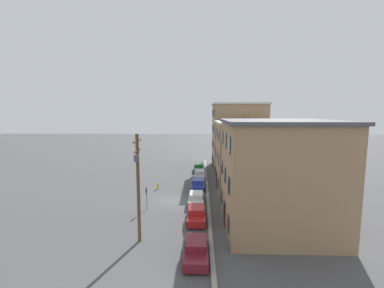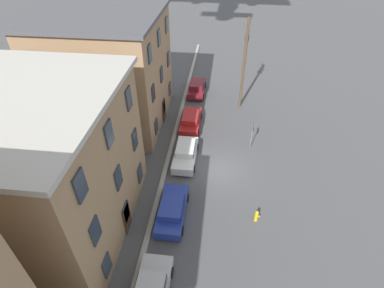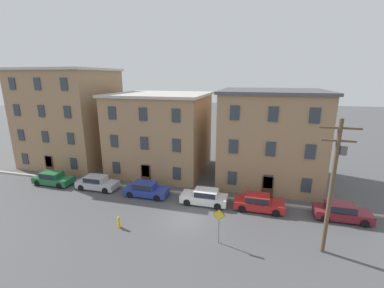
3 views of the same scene
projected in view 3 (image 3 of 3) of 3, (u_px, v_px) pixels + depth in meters
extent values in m
plane|color=#4C4C4F|center=(187.00, 218.00, 21.99)|extent=(200.00, 200.00, 0.00)
cube|color=#9E998E|center=(199.00, 195.00, 26.18)|extent=(56.00, 0.36, 0.16)
cube|color=#9E7A56|center=(71.00, 118.00, 35.31)|extent=(10.96, 9.57, 12.53)
cube|color=#B7B2A8|center=(65.00, 70.00, 33.67)|extent=(11.46, 10.07, 0.30)
cube|color=#2D3842|center=(25.00, 159.00, 32.87)|extent=(0.90, 0.10, 1.40)
cube|color=#2D3842|center=(21.00, 135.00, 32.07)|extent=(0.90, 0.10, 1.40)
cube|color=#2D3842|center=(17.00, 110.00, 31.27)|extent=(0.90, 0.10, 1.40)
cube|color=#2D3842|center=(12.00, 84.00, 30.48)|extent=(0.90, 0.10, 1.40)
cube|color=#2D3842|center=(49.00, 161.00, 31.97)|extent=(0.90, 0.10, 1.40)
cube|color=#2D3842|center=(45.00, 137.00, 31.17)|extent=(0.90, 0.10, 1.40)
cube|color=#2D3842|center=(41.00, 111.00, 30.37)|extent=(0.90, 0.10, 1.40)
cube|color=#2D3842|center=(37.00, 84.00, 29.58)|extent=(0.90, 0.10, 1.40)
cube|color=#2D3842|center=(74.00, 164.00, 31.07)|extent=(0.90, 0.10, 1.40)
cube|color=#2D3842|center=(71.00, 139.00, 30.27)|extent=(0.90, 0.10, 1.40)
cube|color=#2D3842|center=(67.00, 112.00, 29.48)|extent=(0.90, 0.10, 1.40)
cube|color=#2D3842|center=(64.00, 84.00, 28.68)|extent=(0.90, 0.10, 1.40)
cube|color=#472D1E|center=(49.00, 165.00, 32.09)|extent=(1.10, 0.10, 2.20)
cube|color=#9E7A56|center=(161.00, 134.00, 32.65)|extent=(11.04, 9.96, 9.52)
cube|color=#B7B2A8|center=(160.00, 94.00, 31.40)|extent=(11.54, 10.46, 0.30)
cube|color=#2D3842|center=(116.00, 168.00, 29.64)|extent=(0.90, 0.10, 1.40)
cube|color=#2D3842|center=(114.00, 141.00, 28.84)|extent=(0.90, 0.10, 1.40)
cube|color=#2D3842|center=(112.00, 113.00, 28.03)|extent=(0.90, 0.10, 1.40)
cube|color=#2D3842|center=(146.00, 171.00, 28.74)|extent=(0.90, 0.10, 1.40)
cube|color=#2D3842|center=(144.00, 143.00, 27.93)|extent=(0.90, 0.10, 1.40)
cube|color=#2D3842|center=(143.00, 114.00, 27.12)|extent=(0.90, 0.10, 1.40)
cube|color=#2D3842|center=(177.00, 174.00, 27.83)|extent=(0.90, 0.10, 1.40)
cube|color=#2D3842|center=(176.00, 145.00, 27.03)|extent=(0.90, 0.10, 1.40)
cube|color=#2D3842|center=(176.00, 115.00, 26.22)|extent=(0.90, 0.10, 1.40)
cube|color=#472D1E|center=(146.00, 175.00, 28.86)|extent=(1.10, 0.10, 2.20)
cube|color=#9E7A56|center=(269.00, 138.00, 29.27)|extent=(10.65, 9.85, 10.10)
cube|color=#4C4C51|center=(273.00, 91.00, 27.95)|extent=(11.15, 10.35, 0.30)
cube|color=#2D3842|center=(232.00, 178.00, 26.34)|extent=(0.90, 0.10, 1.40)
cube|color=#2D3842|center=(233.00, 147.00, 25.48)|extent=(0.90, 0.10, 1.40)
cube|color=#2D3842|center=(235.00, 113.00, 24.63)|extent=(0.90, 0.10, 1.40)
cube|color=#2D3842|center=(268.00, 182.00, 25.47)|extent=(0.90, 0.10, 1.40)
cube|color=#2D3842|center=(271.00, 149.00, 24.61)|extent=(0.90, 0.10, 1.40)
cube|color=#2D3842|center=(273.00, 114.00, 23.75)|extent=(0.90, 0.10, 1.40)
cube|color=#2D3842|center=(306.00, 185.00, 24.59)|extent=(0.90, 0.10, 1.40)
cube|color=#2D3842|center=(311.00, 152.00, 23.74)|extent=(0.90, 0.10, 1.40)
cube|color=#2D3842|center=(315.00, 116.00, 22.88)|extent=(0.90, 0.10, 1.40)
cube|color=#472D1E|center=(268.00, 187.00, 25.62)|extent=(1.10, 0.10, 2.20)
cube|color=#1E6638|center=(54.00, 180.00, 28.89)|extent=(4.40, 1.80, 0.70)
cube|color=#1E6638|center=(51.00, 174.00, 28.78)|extent=(2.20, 1.51, 0.55)
cube|color=#1E232D|center=(51.00, 174.00, 28.78)|extent=(2.02, 1.58, 0.48)
cylinder|color=black|center=(70.00, 180.00, 29.37)|extent=(0.66, 0.22, 0.66)
cylinder|color=black|center=(59.00, 186.00, 27.78)|extent=(0.66, 0.22, 0.66)
cylinder|color=black|center=(49.00, 177.00, 30.09)|extent=(0.66, 0.22, 0.66)
cylinder|color=black|center=(37.00, 183.00, 28.50)|extent=(0.66, 0.22, 0.66)
cube|color=#B7B7BC|center=(98.00, 184.00, 27.71)|extent=(4.40, 1.80, 0.70)
cube|color=#B7B7BC|center=(95.00, 179.00, 27.60)|extent=(2.20, 1.51, 0.55)
cube|color=#1E232D|center=(95.00, 179.00, 27.60)|extent=(2.02, 1.58, 0.48)
cylinder|color=black|center=(114.00, 184.00, 28.20)|extent=(0.66, 0.22, 0.66)
cylinder|color=black|center=(105.00, 191.00, 26.61)|extent=(0.66, 0.22, 0.66)
cylinder|color=black|center=(91.00, 181.00, 28.91)|extent=(0.66, 0.22, 0.66)
cylinder|color=black|center=(81.00, 188.00, 27.32)|extent=(0.66, 0.22, 0.66)
cube|color=#233899|center=(147.00, 191.00, 26.07)|extent=(4.40, 1.80, 0.70)
cube|color=#233899|center=(145.00, 185.00, 25.96)|extent=(2.20, 1.51, 0.55)
cube|color=#1E232D|center=(145.00, 185.00, 25.96)|extent=(2.02, 1.58, 0.48)
cylinder|color=black|center=(163.00, 191.00, 26.56)|extent=(0.66, 0.22, 0.66)
cylinder|color=black|center=(157.00, 198.00, 24.97)|extent=(0.66, 0.22, 0.66)
cylinder|color=black|center=(138.00, 188.00, 27.27)|extent=(0.66, 0.22, 0.66)
cylinder|color=black|center=(130.00, 195.00, 25.68)|extent=(0.66, 0.22, 0.66)
cube|color=silver|center=(204.00, 198.00, 24.47)|extent=(4.40, 1.80, 0.70)
cube|color=silver|center=(206.00, 193.00, 24.26)|extent=(2.20, 1.51, 0.55)
cube|color=#1E232D|center=(206.00, 193.00, 24.26)|extent=(2.02, 1.58, 0.48)
cylinder|color=black|center=(187.00, 202.00, 24.08)|extent=(0.66, 0.22, 0.66)
cylinder|color=black|center=(192.00, 195.00, 25.67)|extent=(0.66, 0.22, 0.66)
cylinder|color=black|center=(218.00, 206.00, 23.37)|extent=(0.66, 0.22, 0.66)
cylinder|color=black|center=(220.00, 198.00, 24.96)|extent=(0.66, 0.22, 0.66)
cube|color=#B21E1E|center=(259.00, 204.00, 23.34)|extent=(4.40, 1.80, 0.70)
cube|color=#B21E1E|center=(257.00, 198.00, 23.23)|extent=(2.20, 1.51, 0.55)
cube|color=#1E232D|center=(257.00, 198.00, 23.23)|extent=(2.02, 1.58, 0.48)
cylinder|color=black|center=(275.00, 204.00, 23.83)|extent=(0.66, 0.22, 0.66)
cylinder|color=black|center=(276.00, 213.00, 22.24)|extent=(0.66, 0.22, 0.66)
cylinder|color=black|center=(243.00, 200.00, 24.54)|extent=(0.66, 0.22, 0.66)
cylinder|color=black|center=(242.00, 209.00, 22.95)|extent=(0.66, 0.22, 0.66)
cube|color=maroon|center=(342.00, 214.00, 21.76)|extent=(4.40, 1.80, 0.70)
cube|color=maroon|center=(340.00, 207.00, 21.65)|extent=(2.20, 1.51, 0.55)
cube|color=#1E232D|center=(340.00, 207.00, 21.65)|extent=(2.02, 1.58, 0.48)
cylinder|color=black|center=(357.00, 213.00, 22.24)|extent=(0.66, 0.22, 0.66)
cylinder|color=black|center=(365.00, 223.00, 20.65)|extent=(0.66, 0.22, 0.66)
cylinder|color=black|center=(321.00, 209.00, 22.96)|extent=(0.66, 0.22, 0.66)
cylinder|color=black|center=(325.00, 218.00, 21.37)|extent=(0.66, 0.22, 0.66)
cylinder|color=slate|center=(219.00, 227.00, 18.48)|extent=(0.08, 0.08, 2.58)
cube|color=yellow|center=(219.00, 215.00, 18.20)|extent=(0.83, 0.03, 0.83)
cube|color=black|center=(219.00, 215.00, 18.21)|extent=(0.90, 0.02, 0.90)
cylinder|color=brown|center=(331.00, 189.00, 16.69)|extent=(0.28, 0.28, 9.34)
cube|color=brown|center=(340.00, 128.00, 15.65)|extent=(2.40, 0.12, 0.12)
cube|color=brown|center=(338.00, 141.00, 15.85)|extent=(2.00, 0.12, 0.12)
cylinder|color=#515156|center=(343.00, 150.00, 15.92)|extent=(0.44, 0.44, 0.55)
cylinder|color=yellow|center=(119.00, 223.00, 20.60)|extent=(0.24, 0.24, 0.80)
sphere|color=yellow|center=(119.00, 218.00, 20.49)|extent=(0.22, 0.22, 0.22)
cylinder|color=yellow|center=(118.00, 223.00, 20.44)|extent=(0.10, 0.12, 0.10)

